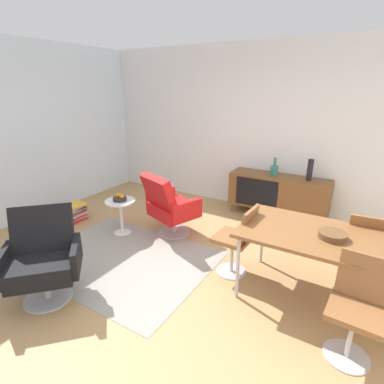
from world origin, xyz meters
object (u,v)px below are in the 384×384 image
at_px(fruit_bowl, 120,198).
at_px(magazine_stack, 73,213).
at_px(wooden_bowl_on_table, 332,235).
at_px(dining_chair_back_right, 364,245).
at_px(dining_chair_front_right, 357,305).
at_px(vase_cobalt, 310,170).
at_px(sideboard, 278,192).
at_px(lounge_chair_red, 169,205).
at_px(dining_chair_near_window, 238,238).
at_px(side_table_round, 121,213).
at_px(vase_sculptural_dark, 274,170).
at_px(dining_table, 324,239).
at_px(armchair_black_shell, 43,256).

height_order(fruit_bowl, magazine_stack, fruit_bowl).
distance_m(wooden_bowl_on_table, dining_chair_back_right, 0.72).
bearing_deg(dining_chair_front_right, vase_cobalt, 109.58).
xyz_separation_m(sideboard, dining_chair_front_right, (1.32, -2.43, 0.03)).
height_order(sideboard, lounge_chair_red, lounge_chair_red).
relative_size(dining_chair_back_right, fruit_bowl, 4.28).
height_order(dining_chair_front_right, magazine_stack, dining_chair_front_right).
xyz_separation_m(dining_chair_front_right, dining_chair_near_window, (-1.24, 0.56, 0.00)).
relative_size(dining_chair_back_right, lounge_chair_red, 0.90).
relative_size(side_table_round, magazine_stack, 1.25).
bearing_deg(vase_sculptural_dark, magazine_stack, -145.41).
relative_size(dining_chair_near_window, fruit_bowl, 4.28).
xyz_separation_m(sideboard, dining_chair_near_window, (0.07, -1.87, 0.03)).
distance_m(dining_table, dining_chair_front_right, 0.70).
bearing_deg(vase_cobalt, dining_chair_near_window, -101.40).
bearing_deg(side_table_round, lounge_chair_red, 27.68).
height_order(vase_sculptural_dark, dining_chair_back_right, vase_sculptural_dark).
bearing_deg(magazine_stack, vase_cobalt, 29.86).
xyz_separation_m(lounge_chair_red, fruit_bowl, (-0.64, -0.34, 0.09)).
relative_size(dining_table, side_table_round, 3.08).
distance_m(side_table_round, fruit_bowl, 0.23).
height_order(dining_chair_back_right, lounge_chair_red, lounge_chair_red).
xyz_separation_m(dining_chair_front_right, dining_chair_back_right, (0.00, 1.12, 0.00)).
bearing_deg(fruit_bowl, dining_chair_front_right, -11.66).
relative_size(dining_chair_back_right, magazine_stack, 2.06).
height_order(vase_cobalt, armchair_black_shell, vase_cobalt).
relative_size(fruit_bowl, magazine_stack, 0.48).
xyz_separation_m(lounge_chair_red, side_table_round, (-0.64, -0.34, -0.15)).
bearing_deg(sideboard, dining_chair_near_window, -87.77).
distance_m(sideboard, dining_chair_back_right, 1.86).
relative_size(wooden_bowl_on_table, dining_chair_back_right, 0.30).
xyz_separation_m(vase_sculptural_dark, magazine_stack, (-2.72, -1.87, -0.67)).
distance_m(dining_chair_near_window, magazine_stack, 2.91).
bearing_deg(vase_sculptural_dark, dining_table, -60.53).
relative_size(vase_sculptural_dark, wooden_bowl_on_table, 1.12).
relative_size(dining_chair_back_right, side_table_round, 1.65).
height_order(dining_table, dining_chair_back_right, dining_chair_back_right).
distance_m(dining_chair_near_window, fruit_bowl, 1.90).
xyz_separation_m(vase_sculptural_dark, dining_chair_front_right, (1.41, -2.43, -0.34)).
xyz_separation_m(dining_table, side_table_round, (-2.78, 0.09, -0.38)).
bearing_deg(vase_cobalt, vase_sculptural_dark, 180.00).
bearing_deg(dining_chair_front_right, wooden_bowl_on_table, 118.46).
xyz_separation_m(dining_table, lounge_chair_red, (-2.14, 0.42, -0.23)).
bearing_deg(magazine_stack, armchair_black_shell, -45.94).
relative_size(lounge_chair_red, fruit_bowl, 4.73).
relative_size(vase_cobalt, magazine_stack, 0.81).
height_order(dining_chair_front_right, armchair_black_shell, armchair_black_shell).
bearing_deg(vase_sculptural_dark, vase_cobalt, -0.00).
height_order(sideboard, armchair_black_shell, armchair_black_shell).
xyz_separation_m(vase_sculptural_dark, lounge_chair_red, (-1.08, -1.45, -0.34)).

